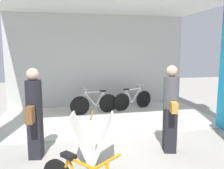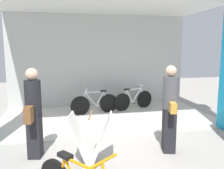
# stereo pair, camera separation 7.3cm
# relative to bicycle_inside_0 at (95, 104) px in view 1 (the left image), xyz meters

# --- Properties ---
(ground_plane) EXTENTS (20.90, 20.90, 0.00)m
(ground_plane) POSITION_rel_bicycle_inside_0_xyz_m (0.32, -2.06, -0.35)
(ground_plane) COLOR #9E9991
(ground_plane) RESTS_ON ground
(shop_facade) EXTENTS (6.65, 3.52, 4.17)m
(shop_facade) POSITION_rel_bicycle_inside_0_xyz_m (0.32, -0.37, 1.89)
(shop_facade) COLOR beige
(shop_facade) RESTS_ON ground
(bicycle_inside_0) EXTENTS (1.57, 0.43, 0.87)m
(bicycle_inside_0) POSITION_rel_bicycle_inside_0_xyz_m (0.00, 0.00, 0.00)
(bicycle_inside_0) COLOR black
(bicycle_inside_0) RESTS_ON ground
(bicycle_inside_1) EXTENTS (1.50, 0.58, 0.87)m
(bicycle_inside_1) POSITION_rel_bicycle_inside_0_xyz_m (1.39, 0.31, -0.00)
(bicycle_inside_1) COLOR black
(bicycle_inside_1) RESTS_ON ground
(sandwich_board_sign) EXTENTS (0.85, 0.68, 0.96)m
(sandwich_board_sign) POSITION_rel_bicycle_inside_0_xyz_m (-0.48, -3.30, 0.13)
(sandwich_board_sign) COLOR silver
(sandwich_board_sign) RESTS_ON ground
(pedestrian_2) EXTENTS (0.37, 0.56, 1.77)m
(pedestrian_2) POSITION_rel_bicycle_inside_0_xyz_m (1.14, -3.07, 0.56)
(pedestrian_2) COLOR black
(pedestrian_2) RESTS_ON ground
(pedestrian_3) EXTENTS (0.35, 0.56, 1.74)m
(pedestrian_3) POSITION_rel_bicycle_inside_0_xyz_m (-1.51, -2.81, 0.55)
(pedestrian_3) COLOR black
(pedestrian_3) RESTS_ON ground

